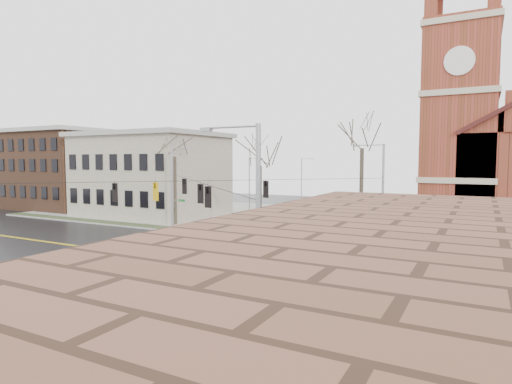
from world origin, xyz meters
The scene contains 18 objects.
ground centered at (0.00, 0.00, 0.00)m, with size 120.00×120.00×0.00m, color black.
sidewalks centered at (0.00, 0.00, 0.08)m, with size 80.00×80.00×0.17m.
road_markings centered at (0.00, 0.00, 0.01)m, with size 100.00×100.00×0.01m.
civic_building_a centered at (-22.00, 20.00, 5.50)m, with size 18.00×14.00×11.00m, color gray.
civic_building_b centered at (-42.00, 22.00, 6.00)m, with size 18.00×16.00×12.00m, color brown.
signal_pole_ne centered at (11.32, 11.50, 4.95)m, with size 2.75×0.22×9.00m.
signal_pole_nw centered at (-11.32, 11.50, 4.95)m, with size 2.75×0.22×9.00m.
signal_pole_se centered at (11.32, -11.50, 4.95)m, with size 2.75×0.22×9.00m.
span_wires centered at (0.00, 0.00, 6.20)m, with size 23.02×23.02×0.03m.
traffic_signals centered at (0.00, -0.67, 5.45)m, with size 8.21×8.26×1.30m.
streetlight_north_a centered at (-10.65, 28.00, 4.47)m, with size 2.30×0.20×8.00m.
streetlight_north_b centered at (-10.65, 48.00, 4.47)m, with size 2.30×0.20×8.00m.
cargo_van centered at (1.91, -2.05, 1.14)m, with size 3.91×5.42×1.94m.
parked_car_a centered at (13.76, 7.78, 0.64)m, with size 1.50×3.74×1.27m, color black.
parked_car_b centered at (18.91, 8.74, 0.64)m, with size 1.36×3.89×1.28m, color black.
tree_nw_far centered at (-12.90, 13.77, 8.70)m, with size 4.00×4.00×12.03m.
tree_nw_near centered at (-1.37, 13.31, 7.58)m, with size 4.00×4.00×10.46m.
tree_ne centered at (9.00, 14.03, 9.44)m, with size 4.00×4.00×13.07m.
Camera 1 is at (19.15, -26.00, 7.76)m, focal length 30.00 mm.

